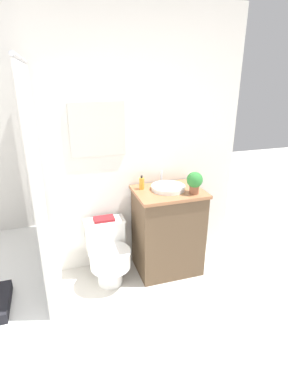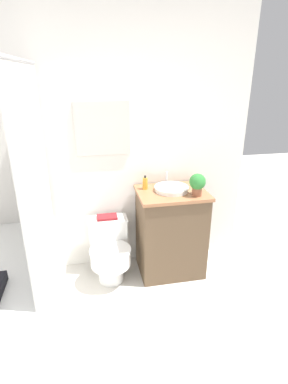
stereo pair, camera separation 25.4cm
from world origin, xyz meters
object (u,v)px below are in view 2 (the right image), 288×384
Objects in this scene: soap_bottle at (145,183)px; book_on_tank at (107,217)px; potted_plant at (197,183)px; toilet at (110,251)px; sink at (171,188)px.

soap_bottle is 0.69× the size of book_on_tank.
soap_bottle is 0.50m from potted_plant.
potted_plant is (0.42, -0.25, 0.06)m from soap_bottle.
book_on_tank is at bearing 90.00° from toilet.
sink is at bearing 2.81° from toilet.
toilet is 0.32m from book_on_tank.
book_on_tank is (-0.37, 0.02, -0.33)m from soap_bottle.
potted_plant is at bearing -30.76° from soap_bottle.
potted_plant is 0.93m from book_on_tank.
book_on_tank is (-0.80, 0.27, -0.39)m from potted_plant.
toilet is at bearing -90.00° from book_on_tank.
sink is 0.27m from potted_plant.
book_on_tank is (-0.61, 0.11, -0.29)m from sink.
toilet is 2.84× the size of potted_plant.
toilet is 1.64× the size of sink.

